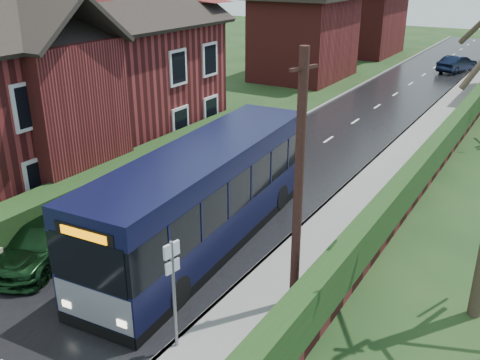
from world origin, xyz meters
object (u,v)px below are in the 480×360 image
Objects in this scene: brick_house at (62,67)px; bus_stop_sign at (173,281)px; car_silver at (167,178)px; telegraph_pole at (298,187)px; bus at (205,197)px; car_green at (42,241)px.

brick_house is 4.99× the size of bus_stop_sign.
car_silver is 0.57× the size of telegraph_pole.
bus is at bearing 173.67° from telegraph_pole.
bus is at bearing -46.62° from car_silver.
brick_house is 3.71× the size of car_silver.
bus_stop_sign is at bearing -67.32° from bus.
bus is 2.80× the size of car_silver.
bus_stop_sign is (6.10, -1.22, 1.31)m from car_green.
bus reaches higher than car_silver.
car_silver is (5.93, -0.55, -3.71)m from brick_house.
car_green is (-3.70, -3.48, -1.01)m from bus.
bus reaches higher than bus_stop_sign.
car_green is 1.45× the size of bus_stop_sign.
car_green is 0.62× the size of telegraph_pole.
telegraph_pole is at bearing -40.72° from car_silver.
car_silver is at bearing 68.14° from car_green.
telegraph_pole is at bearing 71.38° from bus_stop_sign.
brick_house is 10.39m from bus.
car_silver is 1.34× the size of bus_stop_sign.
bus_stop_sign is (2.40, -4.71, 0.29)m from bus.
car_green is 8.40m from telegraph_pole.
car_silver is 6.00m from car_green.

